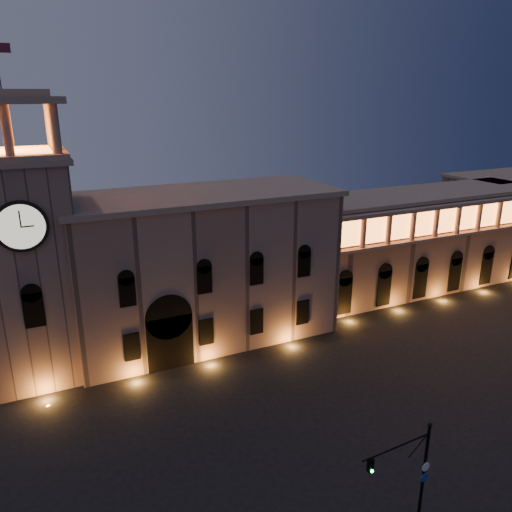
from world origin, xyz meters
name	(u,v)px	position (x,y,z in m)	size (l,w,h in m)	color
ground	(314,436)	(0.00, 0.00, 0.00)	(160.00, 160.00, 0.00)	black
government_building	(203,267)	(-2.08, 21.93, 8.77)	(30.80, 12.80, 17.60)	#8B695B
clock_tower	(27,260)	(-20.50, 20.98, 12.50)	(9.80, 9.80, 32.40)	#8B695B
colonnade_wing	(417,240)	(32.00, 23.92, 7.33)	(40.60, 11.50, 14.50)	#866355
secondary_building	(505,216)	(58.00, 30.00, 7.00)	(20.00, 12.00, 14.00)	#866355
traffic_light	(413,476)	(0.93, -10.71, 4.15)	(5.76, 0.79, 7.90)	black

